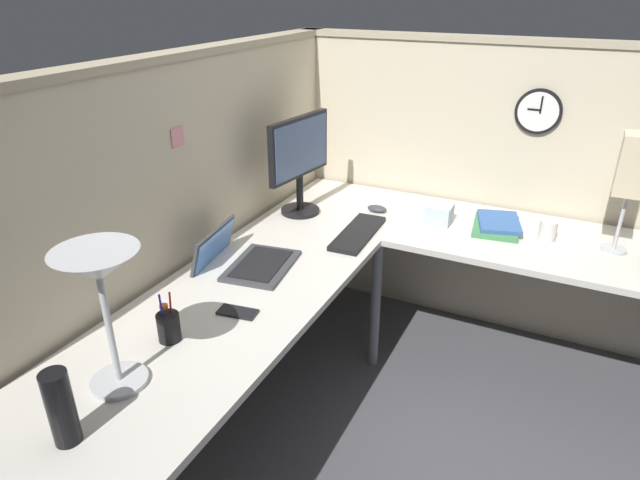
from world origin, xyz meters
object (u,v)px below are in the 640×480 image
object	(u,v)px
cell_phone	(238,312)
book_stack	(497,225)
computer_mouse	(377,209)
thermos_flask	(61,408)
wall_clock	(538,111)
keyboard	(358,233)
monitor	(300,158)
pen_cup	(169,326)
desk_lamp_paper	(634,169)
desk_lamp_dome	(99,277)
tissue_box	(439,214)
coffee_mug	(548,230)
laptop	(240,259)

from	to	relation	value
cell_phone	book_stack	bearing A→B (deg)	-39.31
computer_mouse	book_stack	size ratio (longest dim) A/B	0.33
thermos_flask	wall_clock	bearing A→B (deg)	-21.17
thermos_flask	keyboard	bearing A→B (deg)	-7.26
monitor	thermos_flask	world-z (taller)	monitor
pen_cup	desk_lamp_paper	bearing A→B (deg)	-43.72
keyboard	book_stack	bearing A→B (deg)	-60.06
desk_lamp_dome	pen_cup	xyz separation A→B (m)	(0.24, 0.01, -0.31)
pen_cup	book_stack	bearing A→B (deg)	-30.31
thermos_flask	tissue_box	size ratio (longest dim) A/B	1.83
keyboard	thermos_flask	bearing A→B (deg)	170.30
book_stack	keyboard	bearing A→B (deg)	122.38
desk_lamp_dome	coffee_mug	bearing A→B (deg)	-32.76
desk_lamp_paper	cell_phone	bearing A→B (deg)	133.58
pen_cup	thermos_flask	xyz separation A→B (m)	(-0.47, -0.06, 0.06)
monitor	coffee_mug	bearing A→B (deg)	-79.96
keyboard	thermos_flask	size ratio (longest dim) A/B	1.95
cell_phone	thermos_flask	bearing A→B (deg)	167.14
pen_cup	cell_phone	distance (m)	0.27
laptop	coffee_mug	world-z (taller)	laptop
cell_phone	tissue_box	distance (m)	1.22
computer_mouse	thermos_flask	world-z (taller)	thermos_flask
laptop	cell_phone	bearing A→B (deg)	-148.15
book_stack	desk_lamp_paper	xyz separation A→B (m)	(-0.02, -0.51, 0.36)
monitor	keyboard	world-z (taller)	monitor
pen_cup	tissue_box	distance (m)	1.48
cell_phone	thermos_flask	xyz separation A→B (m)	(-0.71, 0.06, 0.10)
thermos_flask	desk_lamp_paper	xyz separation A→B (m)	(1.87, -1.29, 0.27)
thermos_flask	wall_clock	size ratio (longest dim) A/B	1.00
laptop	desk_lamp_dome	world-z (taller)	desk_lamp_dome
cell_phone	thermos_flask	size ratio (longest dim) A/B	0.65
tissue_box	monitor	bearing A→B (deg)	105.40
book_stack	tissue_box	distance (m)	0.28
keyboard	desk_lamp_dome	bearing A→B (deg)	166.97
coffee_mug	thermos_flask	bearing A→B (deg)	151.70
laptop	desk_lamp_dome	xyz separation A→B (m)	(-0.80, -0.10, 0.34)
wall_clock	desk_lamp_dome	bearing A→B (deg)	155.45
desk_lamp_dome	computer_mouse	bearing A→B (deg)	-7.74
laptop	pen_cup	xyz separation A→B (m)	(-0.56, -0.09, 0.03)
computer_mouse	desk_lamp_dome	bearing A→B (deg)	172.26
desk_lamp_paper	wall_clock	xyz separation A→B (m)	(0.32, 0.44, 0.14)
thermos_flask	desk_lamp_paper	bearing A→B (deg)	-34.46
cell_phone	wall_clock	size ratio (longest dim) A/B	0.65
monitor	laptop	xyz separation A→B (m)	(-0.62, -0.04, -0.27)
monitor	laptop	size ratio (longest dim) A/B	1.17
book_stack	monitor	bearing A→B (deg)	103.89
coffee_mug	laptop	bearing A→B (deg)	125.90
coffee_mug	wall_clock	size ratio (longest dim) A/B	0.44
laptop	thermos_flask	world-z (taller)	thermos_flask
desk_lamp_dome	coffee_mug	world-z (taller)	desk_lamp_dome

